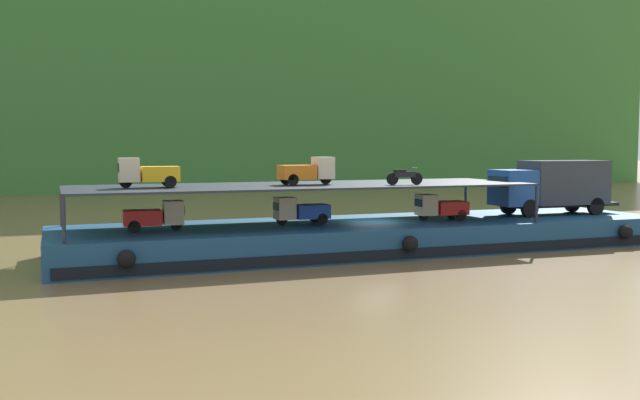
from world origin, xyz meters
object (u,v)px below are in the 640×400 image
object	(u,v)px
mini_truck_lower_stern	(155,216)
mini_truck_upper_stern	(148,173)
mini_truck_lower_aft	(301,211)
mini_truck_lower_mid	(440,207)
cargo_barge	(374,236)
covered_lorry	(552,185)
motorcycle_upper_port	(404,176)
mini_truck_upper_mid	(307,171)

from	to	relation	value
mini_truck_lower_stern	mini_truck_upper_stern	bearing A→B (deg)	157.06
mini_truck_lower_aft	mini_truck_lower_mid	bearing A→B (deg)	-4.57
cargo_barge	mini_truck_lower_mid	distance (m)	3.97
mini_truck_lower_stern	mini_truck_upper_stern	xyz separation A→B (m)	(-0.28, 0.12, 2.00)
covered_lorry	mini_truck_lower_mid	xyz separation A→B (m)	(-7.49, -0.33, -1.00)
cargo_barge	motorcycle_upper_port	distance (m)	3.84
cargo_barge	mini_truck_lower_aft	bearing A→B (deg)	178.53
cargo_barge	mini_truck_lower_stern	size ratio (longest dim) A/B	11.60
covered_lorry	motorcycle_upper_port	bearing A→B (deg)	-169.94
mini_truck_lower_aft	motorcycle_upper_port	distance (m)	5.45
mini_truck_upper_stern	motorcycle_upper_port	bearing A→B (deg)	-9.37
mini_truck_lower_mid	mini_truck_upper_stern	xyz separation A→B (m)	(-15.18, 0.49, 2.00)
mini_truck_lower_aft	motorcycle_upper_port	size ratio (longest dim) A/B	1.45
mini_truck_lower_aft	mini_truck_upper_stern	size ratio (longest dim) A/B	1.00
motorcycle_upper_port	mini_truck_lower_mid	bearing A→B (deg)	27.18
mini_truck_upper_stern	mini_truck_upper_mid	distance (m)	7.78
mini_truck_upper_mid	motorcycle_upper_port	bearing A→B (deg)	-22.81
covered_lorry	mini_truck_lower_aft	size ratio (longest dim) A/B	2.87
covered_lorry	mini_truck_lower_stern	bearing A→B (deg)	179.89
mini_truck_lower_stern	motorcycle_upper_port	xyz separation A→B (m)	(11.93, -1.90, 1.74)
mini_truck_lower_stern	mini_truck_lower_aft	size ratio (longest dim) A/B	1.01
mini_truck_lower_stern	mini_truck_lower_mid	world-z (taller)	same
mini_truck_upper_stern	covered_lorry	bearing A→B (deg)	-0.40
mini_truck_lower_mid	mini_truck_upper_stern	world-z (taller)	mini_truck_upper_stern
cargo_barge	mini_truck_upper_mid	xyz separation A→B (m)	(-3.74, -0.17, 3.44)
mini_truck_lower_aft	motorcycle_upper_port	xyz separation A→B (m)	(4.70, -2.14, 1.74)
mini_truck_upper_mid	cargo_barge	bearing A→B (deg)	2.62
mini_truck_lower_stern	mini_truck_lower_mid	size ratio (longest dim) A/B	1.00
cargo_barge	covered_lorry	world-z (taller)	covered_lorry
mini_truck_lower_stern	motorcycle_upper_port	distance (m)	12.21
mini_truck_lower_mid	motorcycle_upper_port	world-z (taller)	motorcycle_upper_port
mini_truck_upper_stern	mini_truck_upper_mid	world-z (taller)	same
covered_lorry	cargo_barge	bearing A→B (deg)	179.09
mini_truck_upper_mid	motorcycle_upper_port	world-z (taller)	mini_truck_upper_mid
cargo_barge	mini_truck_lower_stern	bearing A→B (deg)	-179.31
mini_truck_lower_aft	motorcycle_upper_port	world-z (taller)	motorcycle_upper_port
cargo_barge	motorcycle_upper_port	xyz separation A→B (m)	(0.69, -2.03, 3.18)
cargo_barge	mini_truck_upper_stern	world-z (taller)	mini_truck_upper_stern
covered_lorry	mini_truck_lower_aft	world-z (taller)	covered_lorry
mini_truck_lower_mid	covered_lorry	bearing A→B (deg)	2.54
mini_truck_lower_mid	motorcycle_upper_port	distance (m)	3.76
motorcycle_upper_port	mini_truck_upper_mid	bearing A→B (deg)	157.19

